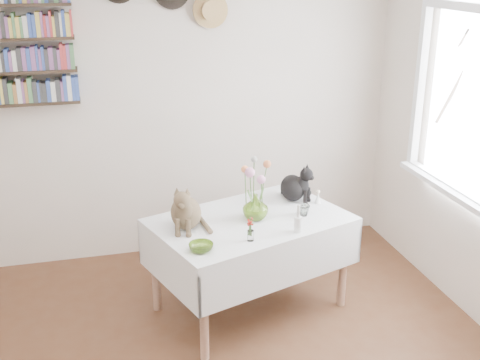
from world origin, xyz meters
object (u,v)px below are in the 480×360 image
object	(u,v)px
dining_table	(250,241)
flower_vase	(255,207)
bookshelf_unit	(4,44)
black_cat	(293,181)
tabby_cat	(186,204)

from	to	relation	value
dining_table	flower_vase	world-z (taller)	flower_vase
flower_vase	bookshelf_unit	size ratio (longest dim) A/B	0.19
black_cat	bookshelf_unit	world-z (taller)	bookshelf_unit
flower_vase	bookshelf_unit	distance (m)	2.19
dining_table	flower_vase	xyz separation A→B (m)	(0.03, -0.01, 0.27)
dining_table	black_cat	xyz separation A→B (m)	(0.40, 0.27, 0.32)
dining_table	bookshelf_unit	distance (m)	2.30
tabby_cat	bookshelf_unit	size ratio (longest dim) A/B	0.34
dining_table	flower_vase	distance (m)	0.27
black_cat	flower_vase	world-z (taller)	black_cat
tabby_cat	flower_vase	xyz separation A→B (m)	(0.49, 0.02, -0.08)
flower_vase	bookshelf_unit	bearing A→B (deg)	147.47
black_cat	flower_vase	distance (m)	0.47
tabby_cat	bookshelf_unit	bearing A→B (deg)	155.89
bookshelf_unit	tabby_cat	bearing A→B (deg)	-42.91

